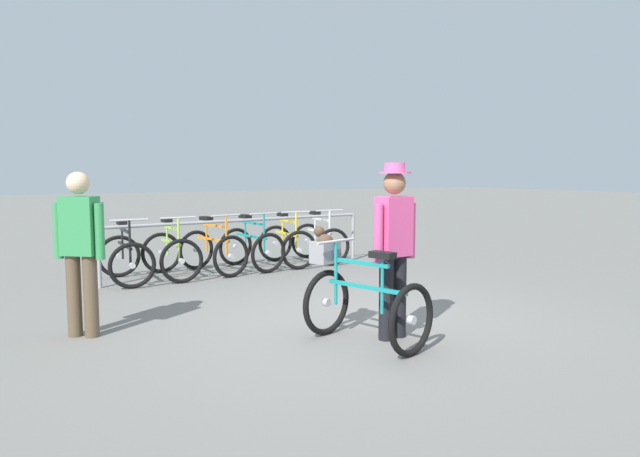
{
  "coord_description": "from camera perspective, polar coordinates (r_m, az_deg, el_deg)",
  "views": [
    {
      "loc": [
        -3.41,
        -5.27,
        1.65
      ],
      "look_at": [
        -0.18,
        0.43,
        1.0
      ],
      "focal_mm": 32.84,
      "sensor_mm": 36.0,
      "label": 1
    }
  ],
  "objects": [
    {
      "name": "racked_bike_black",
      "position": [
        9.08,
        -18.45,
        -2.76
      ],
      "size": [
        0.67,
        1.12,
        0.98
      ],
      "color": "black",
      "rests_on": "ground"
    },
    {
      "name": "racked_bike_yellow",
      "position": [
        10.23,
        -3.26,
        -1.56
      ],
      "size": [
        0.7,
        1.12,
        0.97
      ],
      "color": "black",
      "rests_on": "ground"
    },
    {
      "name": "racked_bike_lime",
      "position": [
        9.3,
        -14.31,
        -2.45
      ],
      "size": [
        0.7,
        1.11,
        0.97
      ],
      "color": "black",
      "rests_on": "ground"
    },
    {
      "name": "racked_bike_orange",
      "position": [
        9.57,
        -10.39,
        -2.15
      ],
      "size": [
        0.89,
        1.2,
        0.97
      ],
      "color": "black",
      "rests_on": "ground"
    },
    {
      "name": "bike_rack_rail",
      "position": [
        9.57,
        -7.51,
        -0.09
      ],
      "size": [
        4.59,
        0.5,
        0.88
      ],
      "color": "#99999E",
      "rests_on": "ground"
    },
    {
      "name": "racked_bike_white",
      "position": [
        10.61,
        -0.05,
        -1.29
      ],
      "size": [
        0.71,
        1.13,
        0.97
      ],
      "color": "black",
      "rests_on": "ground"
    },
    {
      "name": "pedestrian_with_backpack",
      "position": [
        6.23,
        -22.22,
        -1.31
      ],
      "size": [
        0.47,
        0.46,
        1.64
      ],
      "color": "brown",
      "rests_on": "ground"
    },
    {
      "name": "ground_plane",
      "position": [
        6.49,
        3.29,
        -9.08
      ],
      "size": [
        80.0,
        80.0,
        0.0
      ],
      "primitive_type": "plane",
      "color": "slate"
    },
    {
      "name": "person_with_featured_bike",
      "position": [
        5.73,
        7.17,
        -1.41
      ],
      "size": [
        0.53,
        0.32,
        1.72
      ],
      "color": "black",
      "rests_on": "ground"
    },
    {
      "name": "racked_bike_teal",
      "position": [
        9.88,
        -6.7,
        -1.85
      ],
      "size": [
        0.84,
        1.21,
        0.98
      ],
      "color": "black",
      "rests_on": "ground"
    },
    {
      "name": "featured_bicycle",
      "position": [
        5.64,
        3.56,
        -6.25
      ],
      "size": [
        0.95,
        1.25,
        1.09
      ],
      "color": "black",
      "rests_on": "ground"
    }
  ]
}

